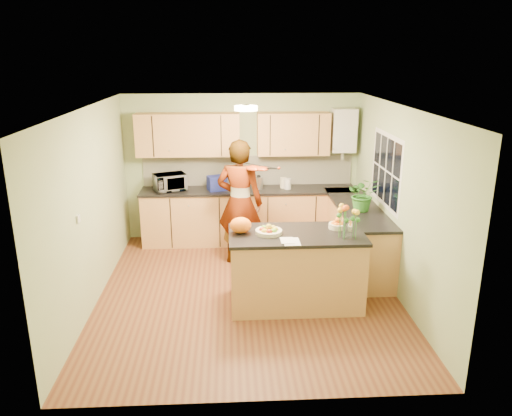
{
  "coord_description": "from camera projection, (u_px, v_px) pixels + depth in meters",
  "views": [
    {
      "loc": [
        -0.23,
        -6.19,
        3.13
      ],
      "look_at": [
        0.14,
        0.5,
        1.05
      ],
      "focal_mm": 35.0,
      "sensor_mm": 36.0,
      "label": 1
    }
  ],
  "objects": [
    {
      "name": "jar_cream",
      "position": [
        283.0,
        183.0,
        8.48
      ],
      "size": [
        0.13,
        0.13,
        0.18
      ],
      "primitive_type": "cylinder",
      "rotation": [
        0.0,
        0.0,
        0.13
      ],
      "color": "beige",
      "rests_on": "back_counter"
    },
    {
      "name": "right_counter",
      "position": [
        357.0,
        236.0,
        7.6
      ],
      "size": [
        0.62,
        2.24,
        0.94
      ],
      "color": "tan",
      "rests_on": "floor"
    },
    {
      "name": "ceiling",
      "position": [
        247.0,
        107.0,
        6.1
      ],
      "size": [
        4.0,
        4.5,
        0.02
      ],
      "primitive_type": "cube",
      "color": "white",
      "rests_on": "wall_back"
    },
    {
      "name": "violinist",
      "position": [
        240.0,
        203.0,
        7.56
      ],
      "size": [
        0.81,
        0.65,
        1.94
      ],
      "primitive_type": "imported",
      "rotation": [
        0.0,
        0.0,
        2.84
      ],
      "color": "tan",
      "rests_on": "floor"
    },
    {
      "name": "orange_bag",
      "position": [
        241.0,
        225.0,
        6.24
      ],
      "size": [
        0.34,
        0.32,
        0.2
      ],
      "primitive_type": "ellipsoid",
      "rotation": [
        0.0,
        0.0,
        -0.43
      ],
      "color": "orange",
      "rests_on": "peninsula_island"
    },
    {
      "name": "wall_right",
      "position": [
        399.0,
        203.0,
        6.58
      ],
      "size": [
        0.02,
        4.5,
        2.5
      ],
      "primitive_type": "cube",
      "color": "#93A475",
      "rests_on": "floor"
    },
    {
      "name": "wall_left",
      "position": [
        91.0,
        208.0,
        6.37
      ],
      "size": [
        0.02,
        4.5,
        2.5
      ],
      "primitive_type": "cube",
      "color": "#93A475",
      "rests_on": "floor"
    },
    {
      "name": "back_counter",
      "position": [
        249.0,
        215.0,
        8.57
      ],
      "size": [
        3.64,
        0.62,
        0.94
      ],
      "color": "tan",
      "rests_on": "floor"
    },
    {
      "name": "blue_box",
      "position": [
        217.0,
        183.0,
        8.33
      ],
      "size": [
        0.36,
        0.31,
        0.24
      ],
      "primitive_type": "cube",
      "rotation": [
        0.0,
        0.0,
        0.33
      ],
      "color": "navy",
      "rests_on": "back_counter"
    },
    {
      "name": "window_right",
      "position": [
        386.0,
        170.0,
        7.06
      ],
      "size": [
        0.01,
        1.3,
        1.05
      ],
      "color": "silver",
      "rests_on": "wall_right"
    },
    {
      "name": "fruit_dish",
      "position": [
        269.0,
        230.0,
        6.22
      ],
      "size": [
        0.33,
        0.33,
        0.12
      ],
      "color": "beige",
      "rests_on": "peninsula_island"
    },
    {
      "name": "wall_back",
      "position": [
        242.0,
        167.0,
        8.62
      ],
      "size": [
        4.0,
        0.02,
        2.5
      ],
      "primitive_type": "cube",
      "color": "#93A475",
      "rests_on": "floor"
    },
    {
      "name": "light_switch",
      "position": [
        78.0,
        219.0,
        5.78
      ],
      "size": [
        0.02,
        0.09,
        0.09
      ],
      "primitive_type": "cube",
      "color": "silver",
      "rests_on": "wall_left"
    },
    {
      "name": "jar_white",
      "position": [
        288.0,
        184.0,
        8.4
      ],
      "size": [
        0.12,
        0.12,
        0.18
      ],
      "primitive_type": "cylinder",
      "rotation": [
        0.0,
        0.0,
        0.06
      ],
      "color": "silver",
      "rests_on": "back_counter"
    },
    {
      "name": "splashback",
      "position": [
        248.0,
        170.0,
        8.62
      ],
      "size": [
        3.6,
        0.02,
        0.52
      ],
      "primitive_type": "cube",
      "color": "white",
      "rests_on": "back_counter"
    },
    {
      "name": "boiler",
      "position": [
        343.0,
        130.0,
        8.36
      ],
      "size": [
        0.4,
        0.3,
        0.86
      ],
      "color": "silver",
      "rests_on": "wall_back"
    },
    {
      "name": "microwave",
      "position": [
        170.0,
        182.0,
        8.31
      ],
      "size": [
        0.6,
        0.51,
        0.28
      ],
      "primitive_type": "imported",
      "rotation": [
        0.0,
        0.0,
        0.4
      ],
      "color": "silver",
      "rests_on": "back_counter"
    },
    {
      "name": "wall_front",
      "position": [
        257.0,
        280.0,
        4.33
      ],
      "size": [
        4.0,
        0.02,
        2.5
      ],
      "primitive_type": "cube",
      "color": "#93A475",
      "rests_on": "floor"
    },
    {
      "name": "kettle",
      "position": [
        259.0,
        182.0,
        8.42
      ],
      "size": [
        0.15,
        0.15,
        0.28
      ],
      "rotation": [
        0.0,
        0.0,
        -0.12
      ],
      "color": "#BDBCC1",
      "rests_on": "back_counter"
    },
    {
      "name": "ceiling_lamp",
      "position": [
        246.0,
        108.0,
        6.4
      ],
      "size": [
        0.3,
        0.3,
        0.07
      ],
      "color": "#FFEABF",
      "rests_on": "ceiling"
    },
    {
      "name": "upper_cabinets",
      "position": [
        232.0,
        134.0,
        8.27
      ],
      "size": [
        3.2,
        0.34,
        0.7
      ],
      "color": "tan",
      "rests_on": "wall_back"
    },
    {
      "name": "papers",
      "position": [
        292.0,
        241.0,
        5.96
      ],
      "size": [
        0.19,
        0.27,
        0.01
      ],
      "primitive_type": "cube",
      "color": "white",
      "rests_on": "peninsula_island"
    },
    {
      "name": "violin",
      "position": [
        254.0,
        168.0,
        7.18
      ],
      "size": [
        0.61,
        0.53,
        0.15
      ],
      "primitive_type": null,
      "rotation": [
        0.17,
        0.0,
        -0.61
      ],
      "color": "#501705",
      "rests_on": "violinist"
    },
    {
      "name": "orange_bowl",
      "position": [
        338.0,
        224.0,
        6.41
      ],
      "size": [
        0.23,
        0.23,
        0.13
      ],
      "color": "beige",
      "rests_on": "peninsula_island"
    },
    {
      "name": "floor",
      "position": [
        248.0,
        292.0,
        6.84
      ],
      "size": [
        4.5,
        4.5,
        0.0
      ],
      "primitive_type": "plane",
      "color": "#5B2C1A",
      "rests_on": "ground"
    },
    {
      "name": "peninsula_island",
      "position": [
        296.0,
        269.0,
        6.4
      ],
      "size": [
        1.7,
        0.87,
        0.98
      ],
      "color": "tan",
      "rests_on": "floor"
    },
    {
      "name": "potted_plant",
      "position": [
        363.0,
        194.0,
        7.19
      ],
      "size": [
        0.49,
        0.43,
        0.5
      ],
      "primitive_type": "imported",
      "rotation": [
        0.0,
        0.0,
        -0.09
      ],
      "color": "#317828",
      "rests_on": "right_counter"
    },
    {
      "name": "flower_vase",
      "position": [
        349.0,
        211.0,
        6.01
      ],
      "size": [
        0.28,
        0.28,
        0.52
      ],
      "rotation": [
        0.0,
        0.0,
        -0.41
      ],
      "color": "silver",
      "rests_on": "peninsula_island"
    }
  ]
}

